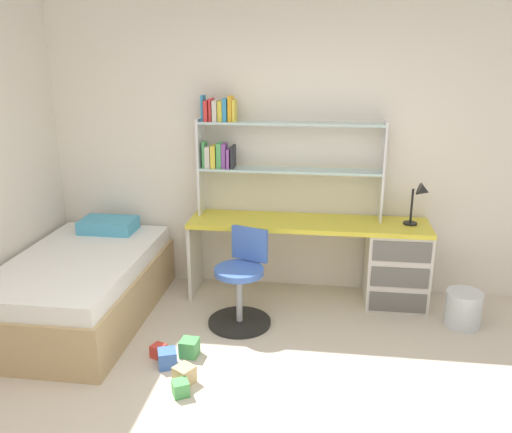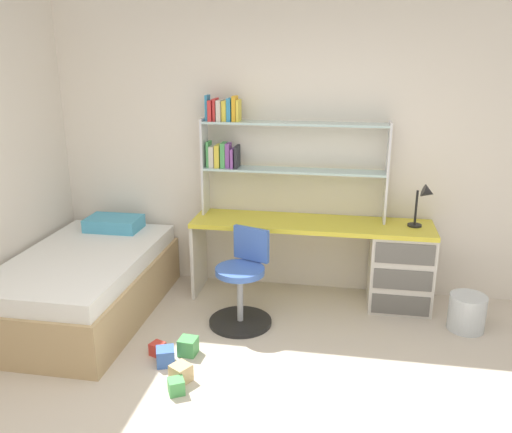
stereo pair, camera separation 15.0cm
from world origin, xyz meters
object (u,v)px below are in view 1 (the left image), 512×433
at_px(swivel_chair, 241,288).
at_px(waste_bin, 463,309).
at_px(bed_platform, 81,287).
at_px(toy_block_red_3, 159,351).
at_px(toy_block_natural_0, 184,375).
at_px(toy_block_blue_4, 167,358).
at_px(bookshelf_hutch, 262,147).
at_px(toy_block_green_2, 189,348).
at_px(desk, 372,258).
at_px(desk_lamp, 421,197).
at_px(toy_block_green_5, 181,388).

bearing_deg(swivel_chair, waste_bin, 6.29).
distance_m(bed_platform, toy_block_red_3, 1.00).
xyz_separation_m(toy_block_natural_0, toy_block_blue_4, (-0.17, 0.17, 0.00)).
relative_size(bookshelf_hutch, toy_block_blue_4, 12.85).
relative_size(toy_block_green_2, toy_block_red_3, 1.34).
xyz_separation_m(bookshelf_hutch, toy_block_natural_0, (-0.33, -1.58, -1.30)).
height_order(desk, bed_platform, desk).
bearing_deg(desk_lamp, toy_block_green_2, -147.84).
bearing_deg(desk, waste_bin, -25.65).
distance_m(desk, bed_platform, 2.52).
height_order(swivel_chair, bed_platform, swivel_chair).
distance_m(swivel_chair, toy_block_green_2, 0.68).
relative_size(desk, desk_lamp, 5.50).
xyz_separation_m(waste_bin, toy_block_blue_4, (-2.24, -0.92, -0.08)).
xyz_separation_m(bookshelf_hutch, waste_bin, (1.73, -0.49, -1.22)).
height_order(bookshelf_hutch, toy_block_blue_4, bookshelf_hutch).
bearing_deg(swivel_chair, toy_block_green_5, -103.00).
height_order(toy_block_red_3, toy_block_blue_4, toy_block_blue_4).
relative_size(desk_lamp, waste_bin, 1.30).
height_order(desk_lamp, bed_platform, desk_lamp).
distance_m(desk, toy_block_green_5, 2.09).
bearing_deg(toy_block_red_3, swivel_chair, 49.09).
bearing_deg(toy_block_green_5, bookshelf_hutch, 79.51).
relative_size(toy_block_natural_0, toy_block_red_3, 1.29).
bearing_deg(toy_block_natural_0, desk_lamp, 40.24).
xyz_separation_m(swivel_chair, bed_platform, (-1.35, -0.08, -0.03)).
xyz_separation_m(swivel_chair, toy_block_green_2, (-0.30, -0.55, -0.25)).
relative_size(bed_platform, toy_block_green_5, 17.71).
bearing_deg(toy_block_green_2, toy_block_natural_0, -81.21).
bearing_deg(toy_block_green_5, waste_bin, 30.91).
bearing_deg(toy_block_green_2, bookshelf_hutch, 72.96).
xyz_separation_m(bookshelf_hutch, desk_lamp, (1.37, -0.14, -0.38)).
bearing_deg(bed_platform, toy_block_green_5, -40.41).
bearing_deg(bed_platform, toy_block_blue_4, -34.33).
relative_size(bookshelf_hutch, desk_lamp, 4.28).
xyz_separation_m(swivel_chair, toy_block_red_3, (-0.52, -0.60, -0.26)).
distance_m(bookshelf_hutch, waste_bin, 2.17).
xyz_separation_m(toy_block_natural_0, toy_block_green_2, (-0.05, 0.34, 0.00)).
xyz_separation_m(desk_lamp, toy_block_red_3, (-1.98, -1.15, -0.94)).
bearing_deg(toy_block_natural_0, waste_bin, 27.88).
relative_size(swivel_chair, toy_block_green_2, 6.15).
bearing_deg(toy_block_blue_4, desk_lamp, 34.04).
bearing_deg(waste_bin, toy_block_green_2, -160.38).
distance_m(swivel_chair, toy_block_blue_4, 0.87).
bearing_deg(waste_bin, desk_lamp, 135.93).
relative_size(desk, swivel_chair, 2.67).
relative_size(waste_bin, toy_block_natural_0, 2.40).
distance_m(desk_lamp, toy_block_natural_0, 2.41).
height_order(desk_lamp, toy_block_green_2, desk_lamp).
height_order(bookshelf_hutch, waste_bin, bookshelf_hutch).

